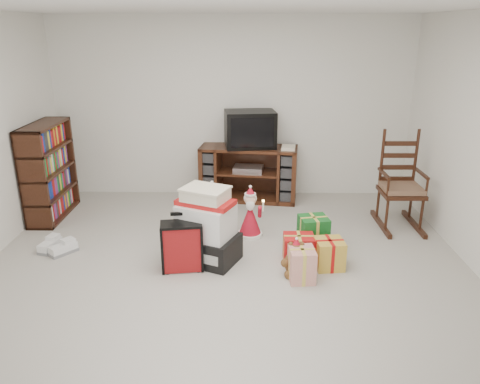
# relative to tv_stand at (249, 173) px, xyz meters

# --- Properties ---
(room) EXTENTS (5.01, 5.01, 2.51)m
(room) POSITION_rel_tv_stand_xyz_m (-0.23, -2.23, 0.86)
(room) COLOR #A49E96
(room) RESTS_ON ground
(tv_stand) EXTENTS (1.39, 0.65, 0.77)m
(tv_stand) POSITION_rel_tv_stand_xyz_m (0.00, 0.00, 0.00)
(tv_stand) COLOR #462114
(tv_stand) RESTS_ON floor
(bookshelf) EXTENTS (0.33, 0.99, 1.21)m
(bookshelf) POSITION_rel_tv_stand_xyz_m (-2.54, -0.66, 0.20)
(bookshelf) COLOR #371A0F
(bookshelf) RESTS_ON floor
(rocking_chair) EXTENTS (0.50, 0.81, 1.22)m
(rocking_chair) POSITION_rel_tv_stand_xyz_m (1.84, -0.89, 0.03)
(rocking_chair) COLOR #371A0F
(rocking_chair) RESTS_ON floor
(gift_pile) EXTENTS (0.76, 0.67, 0.79)m
(gift_pile) POSITION_rel_tv_stand_xyz_m (-0.44, -1.88, -0.04)
(gift_pile) COLOR black
(gift_pile) RESTS_ON floor
(red_suitcase) EXTENTS (0.41, 0.26, 0.59)m
(red_suitcase) POSITION_rel_tv_stand_xyz_m (-0.67, -2.08, -0.13)
(red_suitcase) COLOR maroon
(red_suitcase) RESTS_ON floor
(stocking) EXTENTS (0.28, 0.16, 0.56)m
(stocking) POSITION_rel_tv_stand_xyz_m (-0.46, -1.81, -0.11)
(stocking) COLOR #0D7613
(stocking) RESTS_ON floor
(teddy_bear) EXTENTS (0.23, 0.20, 0.34)m
(teddy_bear) POSITION_rel_tv_stand_xyz_m (0.46, -2.16, -0.23)
(teddy_bear) COLOR brown
(teddy_bear) RESTS_ON floor
(santa_figurine) EXTENTS (0.30, 0.28, 0.61)m
(santa_figurine) POSITION_rel_tv_stand_xyz_m (0.02, -1.26, -0.15)
(santa_figurine) COLOR #AE1225
(santa_figurine) RESTS_ON floor
(mrs_claus_figurine) EXTENTS (0.30, 0.28, 0.61)m
(mrs_claus_figurine) POSITION_rel_tv_stand_xyz_m (-0.43, -1.11, -0.15)
(mrs_claus_figurine) COLOR #AE1225
(mrs_claus_figurine) RESTS_ON floor
(sneaker_pair) EXTENTS (0.44, 0.33, 0.11)m
(sneaker_pair) POSITION_rel_tv_stand_xyz_m (-2.11, -1.71, -0.33)
(sneaker_pair) COLOR silver
(sneaker_pair) RESTS_ON floor
(gift_cluster) EXTENTS (0.63, 0.96, 0.29)m
(gift_cluster) POSITION_rel_tv_stand_xyz_m (0.62, -1.92, -0.24)
(gift_cluster) COLOR #B11414
(gift_cluster) RESTS_ON floor
(crt_television) EXTENTS (0.73, 0.57, 0.49)m
(crt_television) POSITION_rel_tv_stand_xyz_m (0.02, 0.01, 0.63)
(crt_television) COLOR black
(crt_television) RESTS_ON tv_stand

